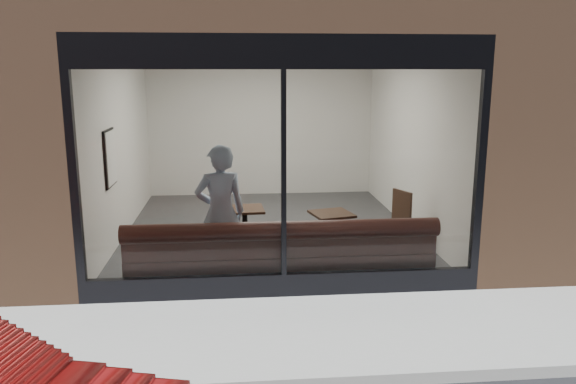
{
  "coord_description": "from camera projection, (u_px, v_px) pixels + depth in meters",
  "views": [
    {
      "loc": [
        -0.56,
        -4.56,
        2.79
      ],
      "look_at": [
        0.09,
        2.4,
        1.27
      ],
      "focal_mm": 35.0,
      "sensor_mm": 36.0,
      "label": 1
    }
  ],
  "objects": [
    {
      "name": "sidewalk_near",
      "position": [
        292.0,
        334.0,
        6.05
      ],
      "size": [
        40.0,
        2.0,
        0.01
      ],
      "primitive_type": "cube",
      "color": "gray",
      "rests_on": "ground"
    },
    {
      "name": "kerb_near",
      "position": [
        304.0,
        382.0,
        5.02
      ],
      "size": [
        40.0,
        0.1,
        0.12
      ],
      "primitive_type": "cube",
      "color": "gray",
      "rests_on": "ground"
    },
    {
      "name": "host_building_pier_left",
      "position": [
        89.0,
        126.0,
        12.19
      ],
      "size": [
        2.5,
        12.0,
        3.2
      ],
      "primitive_type": "cube",
      "color": "brown",
      "rests_on": "ground"
    },
    {
      "name": "host_building_pier_right",
      "position": [
        424.0,
        123.0,
        12.86
      ],
      "size": [
        2.5,
        12.0,
        3.2
      ],
      "primitive_type": "cube",
      "color": "brown",
      "rests_on": "ground"
    },
    {
      "name": "host_building_backfill",
      "position": [
        256.0,
        114.0,
        15.44
      ],
      "size": [
        5.0,
        6.0,
        3.2
      ],
      "primitive_type": "cube",
      "color": "brown",
      "rests_on": "ground"
    },
    {
      "name": "cafe_floor",
      "position": [
        270.0,
        230.0,
        9.94
      ],
      "size": [
        6.0,
        6.0,
        0.0
      ],
      "primitive_type": "plane",
      "color": "#2D2D30",
      "rests_on": "ground"
    },
    {
      "name": "cafe_ceiling",
      "position": [
        268.0,
        45.0,
        9.27
      ],
      "size": [
        6.0,
        6.0,
        0.0
      ],
      "primitive_type": "plane",
      "rotation": [
        3.14,
        0.0,
        0.0
      ],
      "color": "white",
      "rests_on": "host_building_upper"
    },
    {
      "name": "cafe_wall_back",
      "position": [
        261.0,
        125.0,
        12.52
      ],
      "size": [
        5.0,
        0.0,
        5.0
      ],
      "primitive_type": "plane",
      "rotation": [
        1.57,
        0.0,
        0.0
      ],
      "color": "silver",
      "rests_on": "ground"
    },
    {
      "name": "cafe_wall_left",
      "position": [
        121.0,
        143.0,
        9.38
      ],
      "size": [
        0.0,
        6.0,
        6.0
      ],
      "primitive_type": "plane",
      "rotation": [
        1.57,
        0.0,
        1.57
      ],
      "color": "silver",
      "rests_on": "ground"
    },
    {
      "name": "cafe_wall_right",
      "position": [
        411.0,
        139.0,
        9.83
      ],
      "size": [
        0.0,
        6.0,
        6.0
      ],
      "primitive_type": "plane",
      "rotation": [
        1.57,
        0.0,
        -1.57
      ],
      "color": "silver",
      "rests_on": "ground"
    },
    {
      "name": "storefront_kick",
      "position": [
        284.0,
        285.0,
        7.05
      ],
      "size": [
        5.0,
        0.1,
        0.3
      ],
      "primitive_type": "cube",
      "color": "black",
      "rests_on": "ground"
    },
    {
      "name": "storefront_header",
      "position": [
        283.0,
        51.0,
        6.44
      ],
      "size": [
        5.0,
        0.1,
        0.4
      ],
      "primitive_type": "cube",
      "color": "black",
      "rests_on": "host_building_upper"
    },
    {
      "name": "storefront_mullion",
      "position": [
        284.0,
        175.0,
        6.75
      ],
      "size": [
        0.06,
        0.1,
        2.5
      ],
      "primitive_type": "cube",
      "color": "black",
      "rests_on": "storefront_kick"
    },
    {
      "name": "storefront_glass",
      "position": [
        284.0,
        176.0,
        6.72
      ],
      "size": [
        4.8,
        0.0,
        4.8
      ],
      "primitive_type": "plane",
      "rotation": [
        1.57,
        0.0,
        0.0
      ],
      "color": "white",
      "rests_on": "storefront_kick"
    },
    {
      "name": "banquette",
      "position": [
        281.0,
        268.0,
        7.42
      ],
      "size": [
        4.0,
        0.55,
        0.45
      ],
      "primitive_type": "cube",
      "color": "#3C1915",
      "rests_on": "cafe_floor"
    },
    {
      "name": "person",
      "position": [
        221.0,
        213.0,
        7.49
      ],
      "size": [
        0.74,
        0.55,
        1.85
      ],
      "primitive_type": "imported",
      "rotation": [
        0.0,
        0.0,
        3.32
      ],
      "color": "#9FB5D0",
      "rests_on": "cafe_floor"
    },
    {
      "name": "cafe_table_left",
      "position": [
        245.0,
        209.0,
        8.44
      ],
      "size": [
        0.6,
        0.6,
        0.04
      ],
      "primitive_type": "cube",
      "rotation": [
        0.0,
        0.0,
        0.07
      ],
      "color": "black",
      "rests_on": "cafe_floor"
    },
    {
      "name": "cafe_table_right",
      "position": [
        332.0,
        214.0,
        8.17
      ],
      "size": [
        0.67,
        0.67,
        0.04
      ],
      "primitive_type": "cube",
      "rotation": [
        0.0,
        0.0,
        0.25
      ],
      "color": "black",
      "rests_on": "cafe_floor"
    },
    {
      "name": "cafe_chair_left",
      "position": [
        209.0,
        243.0,
        8.47
      ],
      "size": [
        0.48,
        0.48,
        0.04
      ],
      "primitive_type": "cube",
      "rotation": [
        0.0,
        0.0,
        3.51
      ],
      "color": "black",
      "rests_on": "cafe_floor"
    },
    {
      "name": "cafe_chair_right",
      "position": [
        391.0,
        236.0,
        8.81
      ],
      "size": [
        0.56,
        0.56,
        0.04
      ],
      "primitive_type": "cube",
      "rotation": [
        0.0,
        0.0,
        3.56
      ],
      "color": "black",
      "rests_on": "cafe_floor"
    },
    {
      "name": "wall_poster",
      "position": [
        111.0,
        158.0,
        8.47
      ],
      "size": [
        0.02,
        0.6,
        0.81
      ],
      "primitive_type": "cube",
      "color": "white",
      "rests_on": "cafe_wall_left"
    }
  ]
}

